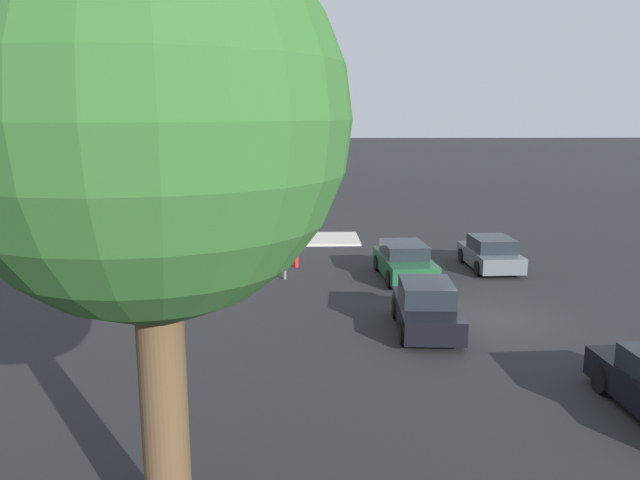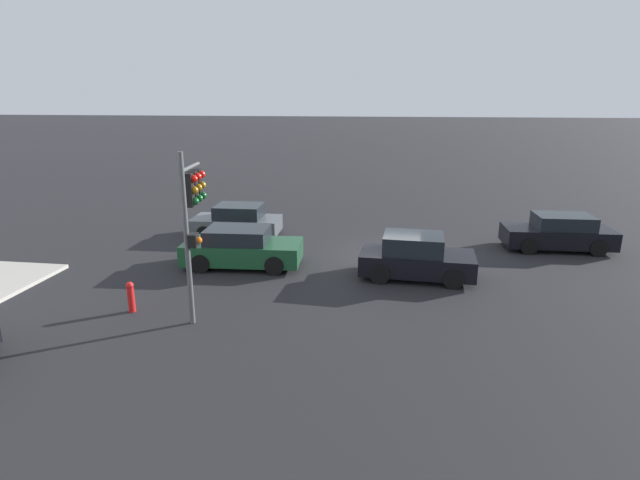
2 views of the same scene
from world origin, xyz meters
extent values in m
plane|color=black|center=(0.00, 0.00, 0.00)|extent=(300.00, 300.00, 0.00)
cylinder|color=#515456|center=(5.29, 6.85, 2.35)|extent=(0.14, 0.14, 4.70)
cylinder|color=#515456|center=(5.38, 6.04, 4.20)|extent=(0.29, 1.62, 0.10)
cube|color=black|center=(5.33, 6.45, 3.65)|extent=(0.33, 0.33, 0.90)
sphere|color=red|center=(5.14, 6.42, 3.95)|extent=(0.20, 0.20, 0.20)
sphere|color=#99660F|center=(5.14, 6.42, 3.65)|extent=(0.20, 0.20, 0.20)
sphere|color=#0F511E|center=(5.14, 6.42, 3.35)|extent=(0.20, 0.20, 0.20)
cube|color=black|center=(5.38, 6.04, 3.65)|extent=(0.33, 0.33, 0.90)
sphere|color=red|center=(5.19, 6.02, 3.95)|extent=(0.20, 0.20, 0.20)
sphere|color=#99660F|center=(5.19, 6.02, 3.65)|extent=(0.20, 0.20, 0.20)
sphere|color=#0F511E|center=(5.19, 6.02, 3.35)|extent=(0.20, 0.20, 0.20)
cube|color=black|center=(5.43, 5.64, 3.65)|extent=(0.33, 0.33, 0.90)
sphere|color=red|center=(5.24, 5.62, 3.95)|extent=(0.20, 0.20, 0.20)
sphere|color=#99660F|center=(5.24, 5.62, 3.65)|extent=(0.20, 0.20, 0.20)
sphere|color=#0F511E|center=(5.24, 5.62, 3.35)|extent=(0.20, 0.20, 0.20)
cube|color=black|center=(5.11, 6.83, 2.38)|extent=(0.26, 0.37, 0.35)
sphere|color=orange|center=(4.97, 6.81, 2.38)|extent=(0.18, 0.18, 0.18)
cube|color=black|center=(-6.80, -1.95, 0.55)|extent=(4.28, 1.90, 0.72)
cube|color=black|center=(-6.97, -1.96, 1.18)|extent=(2.25, 1.62, 0.54)
cylinder|color=black|center=(-5.52, -1.09, 0.34)|extent=(0.68, 0.24, 0.67)
cylinder|color=black|center=(-5.46, -2.73, 0.34)|extent=(0.68, 0.24, 0.67)
cylinder|color=black|center=(-8.14, -1.18, 0.34)|extent=(0.68, 0.24, 0.67)
cylinder|color=black|center=(-8.08, -2.82, 0.34)|extent=(0.68, 0.24, 0.67)
cube|color=#194728|center=(5.31, 1.92, 0.55)|extent=(4.37, 2.12, 0.73)
cube|color=black|center=(5.48, 1.93, 1.18)|extent=(2.31, 1.78, 0.52)
cylinder|color=black|center=(4.04, 0.97, 0.34)|extent=(0.69, 0.26, 0.68)
cylinder|color=black|center=(3.94, 2.73, 0.34)|extent=(0.69, 0.26, 0.68)
cylinder|color=black|center=(6.69, 1.12, 0.34)|extent=(0.69, 0.26, 0.68)
cylinder|color=black|center=(6.58, 2.88, 0.34)|extent=(0.69, 0.26, 0.68)
cube|color=#4C5156|center=(6.82, -2.07, 0.51)|extent=(3.93, 1.97, 0.67)
cube|color=black|center=(6.66, -2.08, 1.13)|extent=(2.06, 1.69, 0.58)
cylinder|color=black|center=(7.99, -1.17, 0.32)|extent=(0.65, 0.24, 0.64)
cylinder|color=black|center=(8.04, -2.91, 0.32)|extent=(0.65, 0.24, 0.64)
cylinder|color=black|center=(5.59, -1.24, 0.32)|extent=(0.65, 0.24, 0.64)
cylinder|color=black|center=(5.64, -2.98, 0.32)|extent=(0.65, 0.24, 0.64)
cube|color=black|center=(-0.98, 2.28, 0.54)|extent=(3.95, 2.00, 0.71)
cube|color=black|center=(-0.83, 2.27, 1.21)|extent=(2.09, 1.68, 0.64)
cylinder|color=black|center=(-2.22, 1.51, 0.34)|extent=(0.70, 0.26, 0.68)
cylinder|color=black|center=(-2.13, 3.18, 0.34)|extent=(0.70, 0.26, 0.68)
cylinder|color=black|center=(0.16, 1.37, 0.34)|extent=(0.70, 0.26, 0.68)
cylinder|color=black|center=(0.26, 3.05, 0.34)|extent=(0.70, 0.26, 0.68)
cylinder|color=red|center=(7.32, 6.38, 0.38)|extent=(0.20, 0.20, 0.75)
sphere|color=red|center=(7.32, 6.38, 0.81)|extent=(0.22, 0.22, 0.22)
camera|label=1|loc=(-19.42, 6.20, 6.70)|focal=35.00mm
camera|label=2|loc=(-0.01, 18.86, 6.01)|focal=28.00mm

